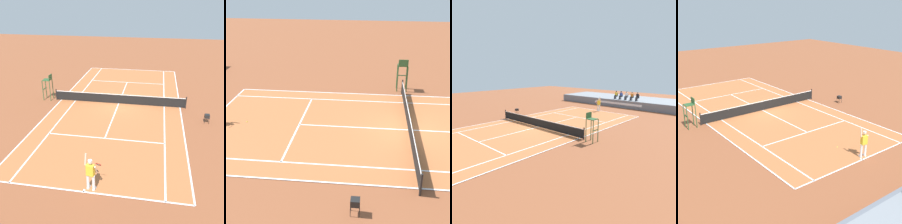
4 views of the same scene
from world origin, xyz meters
TOP-DOWN VIEW (x-y plane):
  - ground_plane at (0.00, 0.00)m, footprint 80.00×80.00m
  - court at (0.00, 0.00)m, footprint 11.08×23.88m
  - net at (0.00, 0.00)m, footprint 11.98×0.10m
  - barrier_wall at (0.00, 16.31)m, footprint 22.75×0.25m
  - bleacher_platform at (0.00, 19.96)m, footprint 22.75×7.07m
  - spectator_seated_0 at (-0.87, 17.30)m, footprint 0.44×0.60m
  - spectator_seated_1 at (0.00, 17.30)m, footprint 0.44×0.60m
  - spectator_seated_2 at (0.93, 17.30)m, footprint 0.44×0.60m
  - spectator_seated_3 at (1.84, 17.30)m, footprint 0.44×0.60m
  - spectator_seated_4 at (2.72, 17.30)m, footprint 0.44×0.60m
  - tennis_player at (-0.34, 11.60)m, footprint 0.82×0.61m
  - tennis_ball at (0.00, 9.63)m, footprint 0.07×0.07m
  - umpire_chair at (6.68, 0.00)m, footprint 0.77×0.77m
  - ball_hopper at (-7.33, 2.60)m, footprint 0.36×0.36m

SIDE VIEW (x-z plane):
  - ground_plane at x=0.00m, z-range 0.00..0.00m
  - court at x=0.00m, z-range 0.00..0.02m
  - tennis_ball at x=0.00m, z-range 0.00..0.07m
  - net at x=0.00m, z-range -0.01..1.06m
  - ball_hopper at x=-7.33m, z-range 0.22..0.92m
  - bleacher_platform at x=0.00m, z-range 0.00..1.17m
  - barrier_wall at x=0.00m, z-range 0.00..1.17m
  - tennis_player at x=-0.34m, z-range -0.05..2.04m
  - umpire_chair at x=6.68m, z-range 0.34..2.78m
  - spectator_seated_0 at x=-0.87m, z-range 1.15..2.41m
  - spectator_seated_1 at x=0.00m, z-range 1.15..2.41m
  - spectator_seated_2 at x=0.93m, z-range 1.15..2.41m
  - spectator_seated_3 at x=1.84m, z-range 1.15..2.41m
  - spectator_seated_4 at x=2.72m, z-range 1.15..2.41m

